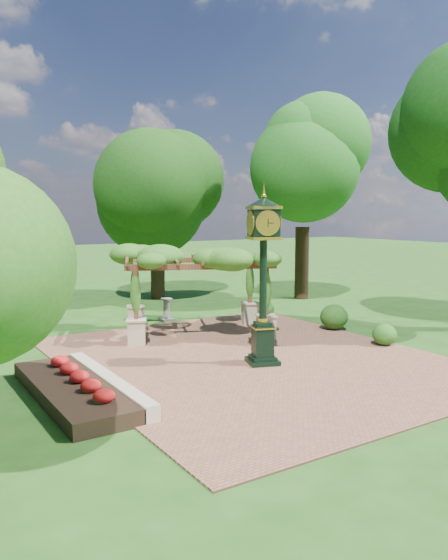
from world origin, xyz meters
TOP-DOWN VIEW (x-y plane):
  - ground at (0.00, 0.00)m, footprint 120.00×120.00m
  - brick_plaza at (0.00, 1.00)m, footprint 10.00×12.00m
  - border_wall at (-4.60, 0.50)m, footprint 0.35×5.00m
  - flower_bed at (-5.50, 0.50)m, footprint 1.50×5.00m
  - pedestal_clock at (-0.07, 0.37)m, footprint 1.20×1.20m
  - pergola at (0.35, 4.77)m, footprint 5.85×4.85m
  - sundial at (0.52, 7.56)m, footprint 0.50×0.50m
  - shrub_front at (4.55, -0.02)m, footprint 1.00×1.00m
  - shrub_mid at (4.87, 2.62)m, footprint 1.25×1.25m
  - shrub_back at (3.96, 5.67)m, footprint 1.07×1.07m
  - tree_north at (2.69, 12.82)m, footprint 4.83×4.83m
  - tree_east_far at (8.79, 8.99)m, footprint 4.68×4.68m

SIDE VIEW (x-z plane):
  - ground at x=0.00m, z-range 0.00..0.00m
  - brick_plaza at x=0.00m, z-range 0.00..0.04m
  - flower_bed at x=-5.50m, z-range 0.00..0.36m
  - border_wall at x=-4.60m, z-range 0.00..0.40m
  - shrub_front at x=4.55m, z-range 0.04..0.74m
  - sundial at x=0.52m, z-range -0.05..0.84m
  - shrub_back at x=3.96m, z-range 0.04..0.77m
  - shrub_mid at x=4.87m, z-range 0.04..0.96m
  - pergola at x=0.35m, z-range 1.02..4.18m
  - pedestal_clock at x=-0.07m, z-range 0.47..5.25m
  - tree_north at x=2.69m, z-range 1.38..8.72m
  - tree_east_far at x=8.79m, z-range 1.73..10.98m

